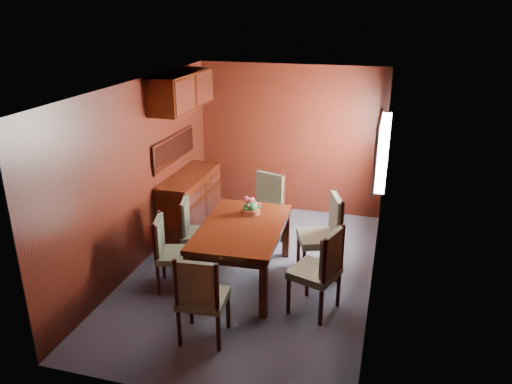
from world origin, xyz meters
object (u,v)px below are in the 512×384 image
(chair_head, at_px, (201,295))
(dining_table, at_px, (242,233))
(chair_right_near, at_px, (321,267))
(sideboard, at_px, (191,203))
(flower_centerpiece, at_px, (251,205))
(chair_left_near, at_px, (168,249))

(chair_head, bearing_deg, dining_table, 84.07)
(dining_table, xyz_separation_m, chair_right_near, (1.05, -0.45, -0.06))
(sideboard, distance_m, dining_table, 1.67)
(sideboard, height_order, chair_head, chair_head)
(sideboard, relative_size, chair_head, 1.41)
(dining_table, distance_m, flower_centerpiece, 0.45)
(dining_table, xyz_separation_m, chair_head, (-0.03, -1.29, -0.08))
(chair_head, bearing_deg, flower_centerpiece, 84.24)
(dining_table, bearing_deg, sideboard, 132.33)
(sideboard, height_order, chair_right_near, chair_right_near)
(chair_left_near, height_order, chair_right_near, chair_right_near)
(chair_left_near, distance_m, chair_head, 1.18)
(dining_table, distance_m, chair_left_near, 0.91)
(chair_right_near, bearing_deg, chair_head, 146.87)
(chair_left_near, relative_size, chair_head, 0.93)
(sideboard, bearing_deg, dining_table, -44.98)
(chair_left_near, xyz_separation_m, chair_head, (0.77, -0.89, 0.04))
(chair_right_near, relative_size, chair_head, 1.04)
(chair_head, bearing_deg, chair_right_near, 33.49)
(dining_table, bearing_deg, chair_head, -94.11)
(chair_head, distance_m, flower_centerpiece, 1.71)
(chair_head, bearing_deg, sideboard, 110.36)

